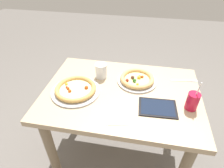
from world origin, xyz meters
TOP-DOWN VIEW (x-y plane):
  - ground_plane at (0.00, 0.00)m, footprint 8.00×8.00m
  - dining_table at (0.00, 0.00)m, footprint 1.10×0.78m
  - pizza_near at (-0.32, -0.06)m, footprint 0.35×0.35m
  - pizza_far at (0.10, 0.14)m, footprint 0.30×0.30m
  - drink_cup_colored at (0.46, -0.08)m, footprint 0.08×0.08m
  - water_cup_clear at (-0.18, 0.15)m, footprint 0.09×0.09m
  - paper_napkin at (0.02, -0.24)m, footprint 0.19×0.18m
  - fork at (0.46, 0.22)m, footprint 0.20×0.05m
  - tablet at (0.25, -0.12)m, footprint 0.25×0.18m

SIDE VIEW (x-z plane):
  - ground_plane at x=0.00m, z-range 0.00..0.00m
  - dining_table at x=0.00m, z-range 0.25..1.00m
  - paper_napkin at x=0.02m, z-range 0.75..0.75m
  - fork at x=0.46m, z-range 0.75..0.75m
  - tablet at x=0.25m, z-range 0.75..0.76m
  - pizza_near at x=-0.32m, z-range 0.75..0.79m
  - pizza_far at x=0.10m, z-range 0.75..0.79m
  - water_cup_clear at x=-0.18m, z-range 0.75..0.87m
  - drink_cup_colored at x=0.46m, z-range 0.71..0.91m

